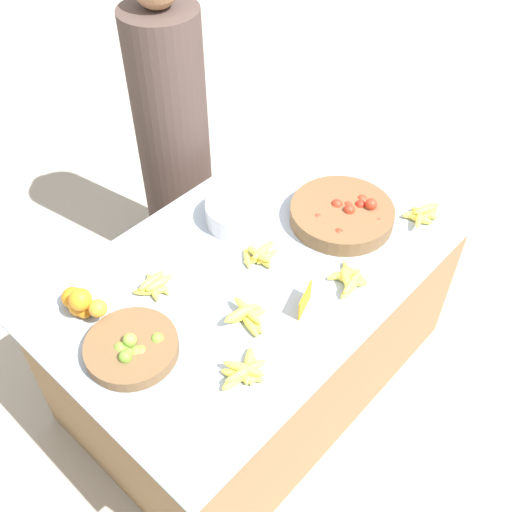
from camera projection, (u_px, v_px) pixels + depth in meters
The scene contains 14 objects.
ground_plane at pixel (256, 371), 2.92m from camera, with size 12.00×12.00×0.00m, color #ADA599.
market_table at pixel (256, 323), 2.65m from camera, with size 1.69×1.07×0.76m.
lime_bowl at pixel (132, 348), 2.07m from camera, with size 0.33×0.33×0.09m.
tomato_basket at pixel (343, 214), 2.54m from camera, with size 0.44×0.44×0.11m.
orange_pile at pixel (82, 303), 2.17m from camera, with size 0.10×0.22×0.14m.
metal_bowl at pixel (239, 212), 2.53m from camera, with size 0.28×0.28×0.10m.
price_sign at pixel (305, 300), 2.19m from camera, with size 0.12×0.05×0.09m.
banana_bunch_front_left at pixel (245, 372), 2.00m from camera, with size 0.20×0.15×0.06m.
banana_bunch_middle_right at pixel (260, 255), 2.38m from camera, with size 0.16×0.16×0.06m.
banana_bunch_middle_left at pixel (350, 279), 2.30m from camera, with size 0.18×0.15×0.05m.
banana_bunch_back_center at pixel (247, 316), 2.17m from camera, with size 0.17×0.18×0.06m.
banana_bunch_front_right at pixel (154, 285), 2.27m from camera, with size 0.16×0.15×0.06m.
banana_bunch_front_center at pixel (422, 214), 2.56m from camera, with size 0.19×0.14×0.06m.
vendor_person at pixel (174, 145), 2.96m from camera, with size 0.35×0.35×1.62m.
Camera 1 is at (-1.21, -1.11, 2.48)m, focal length 42.00 mm.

